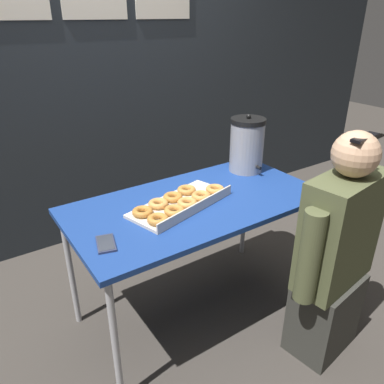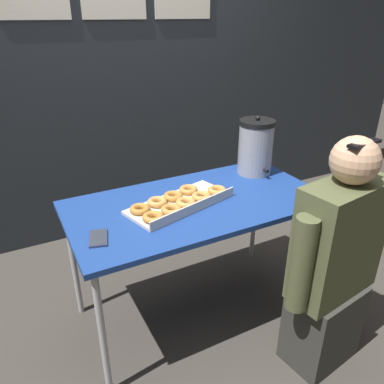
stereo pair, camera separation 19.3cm
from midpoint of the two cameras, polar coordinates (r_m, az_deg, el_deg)
ground_plane at (r=2.40m, az=-1.81°, el=-17.34°), size 12.00×12.00×0.00m
back_wall at (r=2.89m, az=-16.33°, el=20.37°), size 6.00×0.11×2.83m
folding_table at (r=1.99m, az=-2.08°, el=-2.73°), size 1.35×0.70×0.74m
donut_box at (r=1.91m, az=-4.79°, el=-1.72°), size 0.60×0.38×0.05m
coffee_urn at (r=2.32m, az=5.99°, el=7.12°), size 0.21×0.24×0.36m
cell_phone at (r=1.68m, az=-16.28°, el=-7.65°), size 0.11×0.15×0.01m
person_seated at (r=1.93m, az=18.26°, el=-9.63°), size 0.59×0.29×1.20m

